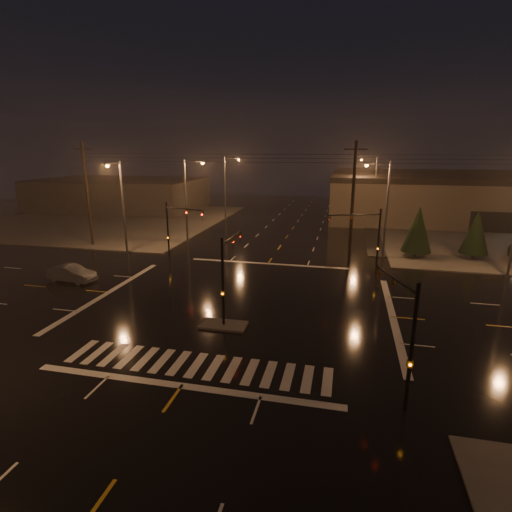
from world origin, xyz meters
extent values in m
plane|color=black|center=(0.00, 0.00, 0.00)|extent=(140.00, 140.00, 0.00)
cube|color=#47453F|center=(-30.00, 30.00, 0.06)|extent=(36.00, 36.00, 0.12)
cube|color=#47453F|center=(0.00, -4.00, 0.07)|extent=(3.00, 1.60, 0.15)
cube|color=beige|center=(0.00, -9.00, 0.01)|extent=(15.00, 2.60, 0.01)
cube|color=beige|center=(0.00, -11.00, 0.01)|extent=(16.00, 0.50, 0.01)
cube|color=beige|center=(0.00, 11.00, 0.01)|extent=(16.00, 0.50, 0.01)
cube|color=#3A3633|center=(-35.00, 42.00, 2.80)|extent=(30.00, 18.00, 5.60)
cylinder|color=black|center=(0.00, -4.00, 3.00)|extent=(0.18, 0.18, 6.00)
cylinder|color=black|center=(0.00, -1.75, 5.50)|extent=(0.12, 4.50, 0.12)
imported|color=#594707|center=(0.00, 0.27, 5.45)|extent=(0.16, 0.20, 1.00)
cube|color=#594707|center=(0.00, -4.00, 2.30)|extent=(0.25, 0.18, 0.35)
cylinder|color=black|center=(10.50, 10.50, 3.00)|extent=(0.18, 0.18, 6.00)
cylinder|color=black|center=(8.15, 9.64, 5.50)|extent=(4.74, 1.82, 0.12)
imported|color=#594707|center=(6.04, 8.88, 5.45)|extent=(0.24, 0.22, 1.00)
cube|color=#594707|center=(10.50, 10.50, 2.30)|extent=(0.25, 0.18, 0.35)
cylinder|color=black|center=(-10.50, 10.50, 3.00)|extent=(0.18, 0.18, 6.00)
cylinder|color=black|center=(-8.15, 9.64, 5.50)|extent=(4.74, 1.82, 0.12)
imported|color=#594707|center=(-6.04, 8.88, 5.45)|extent=(0.24, 0.22, 1.00)
cube|color=#594707|center=(-10.50, 10.50, 2.30)|extent=(0.25, 0.18, 0.35)
cylinder|color=black|center=(10.50, -10.50, 3.00)|extent=(0.18, 0.18, 6.00)
cylinder|color=black|center=(9.82, -8.62, 5.50)|extent=(1.48, 3.80, 0.12)
imported|color=#594707|center=(9.20, -6.93, 5.45)|extent=(0.22, 0.24, 1.00)
cube|color=#594707|center=(10.50, -10.50, 2.30)|extent=(0.25, 0.18, 0.35)
cylinder|color=#38383A|center=(-11.50, 18.00, 5.00)|extent=(0.24, 0.24, 10.00)
cylinder|color=#38383A|center=(-10.30, 18.00, 9.80)|extent=(2.40, 0.14, 0.14)
cube|color=#38383A|center=(-9.20, 18.00, 9.75)|extent=(0.70, 0.30, 0.18)
sphere|color=orange|center=(-9.20, 18.00, 9.62)|extent=(0.32, 0.32, 0.32)
cylinder|color=#38383A|center=(-11.50, 34.00, 5.00)|extent=(0.24, 0.24, 10.00)
cylinder|color=#38383A|center=(-10.30, 34.00, 9.80)|extent=(2.40, 0.14, 0.14)
cube|color=#38383A|center=(-9.20, 34.00, 9.75)|extent=(0.70, 0.30, 0.18)
sphere|color=orange|center=(-9.20, 34.00, 9.62)|extent=(0.32, 0.32, 0.32)
cylinder|color=#38383A|center=(11.50, 16.00, 5.00)|extent=(0.24, 0.24, 10.00)
cylinder|color=#38383A|center=(10.30, 16.00, 9.80)|extent=(2.40, 0.14, 0.14)
cube|color=#38383A|center=(9.20, 16.00, 9.75)|extent=(0.70, 0.30, 0.18)
sphere|color=orange|center=(9.20, 16.00, 9.62)|extent=(0.32, 0.32, 0.32)
cylinder|color=#38383A|center=(11.50, 36.00, 5.00)|extent=(0.24, 0.24, 10.00)
cylinder|color=#38383A|center=(10.30, 36.00, 9.80)|extent=(2.40, 0.14, 0.14)
cube|color=#38383A|center=(9.20, 36.00, 9.75)|extent=(0.70, 0.30, 0.18)
sphere|color=orange|center=(9.20, 36.00, 9.62)|extent=(0.32, 0.32, 0.32)
cylinder|color=#38383A|center=(-16.00, 11.50, 5.00)|extent=(0.24, 0.24, 10.00)
cylinder|color=#38383A|center=(-16.00, 10.30, 9.80)|extent=(0.14, 2.40, 0.14)
cube|color=#38383A|center=(-16.00, 9.20, 9.75)|extent=(0.30, 0.70, 0.18)
sphere|color=orange|center=(-16.00, 9.20, 9.62)|extent=(0.32, 0.32, 0.32)
cylinder|color=black|center=(-22.00, 14.00, 6.00)|extent=(0.32, 0.32, 12.00)
cube|color=black|center=(-22.00, 14.00, 11.20)|extent=(2.20, 0.12, 0.12)
cylinder|color=black|center=(8.00, 14.00, 6.00)|extent=(0.32, 0.32, 12.00)
cube|color=black|center=(8.00, 14.00, 11.20)|extent=(2.20, 0.12, 0.12)
cylinder|color=black|center=(14.88, 16.78, 0.35)|extent=(0.18, 0.18, 0.70)
cone|color=black|center=(14.88, 16.78, 3.09)|extent=(3.06, 3.06, 4.79)
cylinder|color=black|center=(20.64, 17.36, 0.35)|extent=(0.18, 0.18, 0.70)
cone|color=black|center=(20.64, 17.36, 2.91)|extent=(2.83, 2.83, 4.42)
imported|color=slate|center=(-15.71, 1.80, 0.72)|extent=(4.53, 1.98, 1.45)
camera|label=1|loc=(7.41, -27.04, 11.34)|focal=28.00mm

